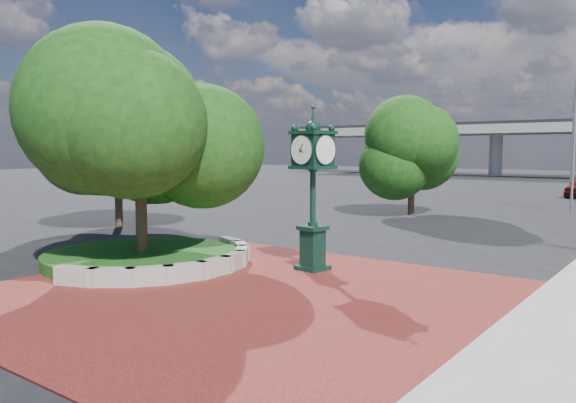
# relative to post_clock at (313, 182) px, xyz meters

# --- Properties ---
(ground) EXTENTS (200.00, 200.00, 0.00)m
(ground) POSITION_rel_post_clock_xyz_m (0.04, -2.41, -2.67)
(ground) COLOR black
(ground) RESTS_ON ground
(plaza) EXTENTS (12.00, 12.00, 0.04)m
(plaza) POSITION_rel_post_clock_xyz_m (0.04, -3.41, -2.65)
(plaza) COLOR maroon
(plaza) RESTS_ON ground
(planter_wall) EXTENTS (2.96, 6.77, 0.54)m
(planter_wall) POSITION_rel_post_clock_xyz_m (-2.67, -2.41, -2.40)
(planter_wall) COLOR #9E9B93
(planter_wall) RESTS_ON ground
(grass_bed) EXTENTS (6.10, 6.10, 0.40)m
(grass_bed) POSITION_rel_post_clock_xyz_m (-4.96, -2.41, -2.47)
(grass_bed) COLOR #154513
(grass_bed) RESTS_ON ground
(tree_planter) EXTENTS (5.20, 5.20, 6.33)m
(tree_planter) POSITION_rel_post_clock_xyz_m (-4.96, -2.41, 1.06)
(tree_planter) COLOR #38281C
(tree_planter) RESTS_ON ground
(tree_northwest) EXTENTS (5.60, 5.60, 6.93)m
(tree_northwest) POSITION_rel_post_clock_xyz_m (-12.96, 2.59, 1.46)
(tree_northwest) COLOR #38281C
(tree_northwest) RESTS_ON ground
(tree_street) EXTENTS (4.40, 4.40, 5.45)m
(tree_street) POSITION_rel_post_clock_xyz_m (-3.96, 15.59, 0.57)
(tree_street) COLOR #38281C
(tree_street) RESTS_ON ground
(post_clock) EXTENTS (1.13, 1.13, 4.86)m
(post_clock) POSITION_rel_post_clock_xyz_m (0.00, 0.00, 0.00)
(post_clock) COLOR black
(post_clock) RESTS_ON ground
(street_lamp_far) EXTENTS (1.86, 0.95, 8.79)m
(street_lamp_far) POSITION_rel_post_clock_xyz_m (0.01, 39.87, 2.48)
(street_lamp_far) COLOR slate
(street_lamp_far) RESTS_ON ground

